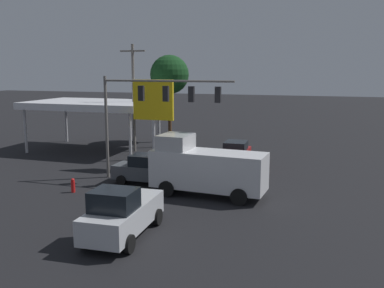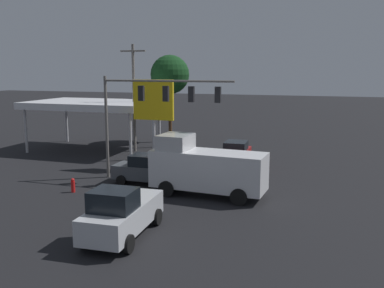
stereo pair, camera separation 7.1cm
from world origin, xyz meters
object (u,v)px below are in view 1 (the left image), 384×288
price_sign (153,103)px  sedan_far (236,154)px  street_tree (169,75)px  fire_hydrant (73,185)px  delivery_truck (205,168)px  traffic_signal_assembly (155,102)px  utility_pole (134,96)px  sedan_waiting (147,169)px  pickup_parked (122,213)px

price_sign → sedan_far: price_sign is taller
street_tree → fire_hydrant: 20.30m
price_sign → delivery_truck: 8.60m
traffic_signal_assembly → sedan_far: traffic_signal_assembly is taller
traffic_signal_assembly → utility_pole: (5.99, -9.32, -0.26)m
traffic_signal_assembly → delivery_truck: size_ratio=1.30×
sedan_waiting → street_tree: size_ratio=0.50×
pickup_parked → sedan_waiting: bearing=-165.5°
traffic_signal_assembly → price_sign: 3.85m
pickup_parked → fire_hydrant: pickup_parked is taller
price_sign → sedan_waiting: bearing=106.8°
delivery_truck → fire_hydrant: 8.21m
utility_pole → pickup_parked: bearing=113.8°
pickup_parked → street_tree: 26.32m
sedan_far → street_tree: bearing=-137.3°
traffic_signal_assembly → utility_pole: size_ratio=0.93×
price_sign → fire_hydrant: price_sign is taller
utility_pole → delivery_truck: bearing=131.3°
delivery_truck → pickup_parked: delivery_truck is taller
delivery_truck → street_tree: street_tree is taller
utility_pole → fire_hydrant: bearing=99.2°
price_sign → street_tree: (3.15, -11.74, 1.91)m
street_tree → fire_hydrant: street_tree is taller
pickup_parked → fire_hydrant: (6.13, -5.46, -0.67)m
price_sign → fire_hydrant: bearing=73.4°
pickup_parked → sedan_far: size_ratio=1.18×
traffic_signal_assembly → price_sign: (1.61, -3.48, -0.41)m
street_tree → utility_pole: bearing=78.1°
sedan_far → sedan_waiting: bearing=-34.6°
utility_pole → fire_hydrant: 14.29m
traffic_signal_assembly → sedan_waiting: 4.48m
price_sign → sedan_far: 7.50m
traffic_signal_assembly → price_sign: bearing=-65.2°
traffic_signal_assembly → utility_pole: 11.08m
utility_pole → pickup_parked: (-8.28, 18.80, -3.99)m
utility_pole → pickup_parked: 20.92m
sedan_waiting → price_sign: bearing=-73.3°
price_sign → delivery_truck: bearing=135.4°
delivery_truck → fire_hydrant: (7.89, 1.90, -1.26)m
delivery_truck → pickup_parked: (1.76, 7.36, -0.58)m
utility_pole → street_tree: (-1.24, -5.90, 1.76)m
sedan_waiting → sedan_far: bearing=-122.9°
utility_pole → street_tree: size_ratio=1.08×
fire_hydrant → street_tree: bearing=-87.3°
sedan_waiting → fire_hydrant: sedan_waiting is taller
fire_hydrant → sedan_far: bearing=-128.0°
delivery_truck → sedan_waiting: bearing=-13.5°
traffic_signal_assembly → street_tree: street_tree is taller
traffic_signal_assembly → sedan_waiting: (0.34, 0.73, -4.41)m
utility_pole → price_sign: bearing=126.9°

